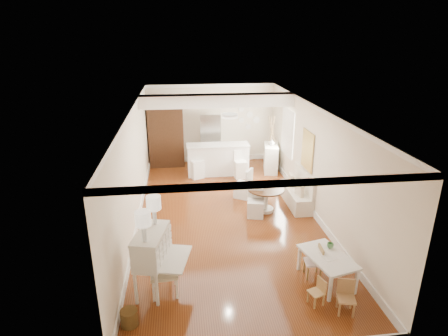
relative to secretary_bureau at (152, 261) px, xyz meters
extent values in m
plane|color=brown|center=(1.70, 2.74, -0.60)|extent=(9.00, 9.00, 0.00)
cube|color=white|center=(1.70, 2.74, 2.20)|extent=(4.50, 9.00, 0.04)
cube|color=silver|center=(1.70, 7.24, 0.80)|extent=(4.50, 0.04, 2.80)
cube|color=silver|center=(1.70, -1.76, 0.80)|extent=(4.50, 0.04, 2.80)
cube|color=silver|center=(-0.55, 2.74, 0.80)|extent=(0.04, 9.00, 2.80)
cube|color=silver|center=(3.95, 2.74, 0.80)|extent=(0.04, 9.00, 2.80)
cube|color=white|center=(1.70, 4.94, 2.02)|extent=(4.50, 0.45, 0.36)
cube|color=tan|center=(3.92, 3.24, 0.95)|extent=(0.04, 0.84, 1.04)
cube|color=white|center=(3.93, 5.14, 0.95)|extent=(0.04, 1.10, 1.40)
cylinder|color=#381E11|center=(0.50, 7.22, 1.25)|extent=(0.30, 0.03, 0.30)
cylinder|color=white|center=(1.70, 2.24, 2.15)|extent=(0.36, 0.36, 0.08)
cube|color=silver|center=(0.00, 0.00, 0.00)|extent=(1.14, 1.15, 1.20)
cube|color=white|center=(0.20, -0.12, -0.15)|extent=(0.56, 0.56, 0.91)
cylinder|color=brown|center=(-0.35, -0.87, -0.46)|extent=(0.34, 0.34, 0.28)
cube|color=silver|center=(3.24, -0.15, -0.32)|extent=(0.93, 1.25, 0.56)
cube|color=tan|center=(2.83, -0.75, -0.35)|extent=(0.30, 0.30, 0.50)
cube|color=#A17F49|center=(3.04, 0.04, -0.28)|extent=(0.34, 0.34, 0.65)
cube|color=#A4774A|center=(3.25, -1.01, -0.30)|extent=(0.35, 0.35, 0.60)
cube|color=silver|center=(3.69, 3.24, -0.11)|extent=(0.52, 1.60, 0.98)
cylinder|color=#4D2E18|center=(2.76, 2.92, -0.28)|extent=(1.13, 1.13, 0.65)
cube|color=white|center=(2.45, 2.67, -0.16)|extent=(0.51, 0.52, 0.88)
cube|color=white|center=(2.32, 3.88, -0.17)|extent=(0.59, 0.58, 0.87)
cube|color=white|center=(1.80, 5.84, -0.09)|extent=(2.05, 0.65, 1.03)
cube|color=white|center=(1.07, 5.57, -0.12)|extent=(0.51, 0.51, 0.96)
cube|color=white|center=(2.48, 5.40, -0.15)|extent=(0.39, 0.39, 0.90)
cube|color=#381E11|center=(0.10, 6.92, 0.55)|extent=(1.20, 0.60, 2.30)
imported|color=silver|center=(2.00, 6.89, 0.30)|extent=(0.75, 0.65, 1.80)
cube|color=silver|center=(3.61, 5.90, -0.14)|extent=(0.60, 1.03, 0.93)
imported|color=#60A566|center=(3.39, 0.12, 0.01)|extent=(0.13, 0.13, 0.10)
imported|color=silver|center=(3.63, 5.89, 0.42)|extent=(0.20, 0.20, 0.20)
camera|label=1|loc=(0.60, -5.88, 3.90)|focal=30.00mm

